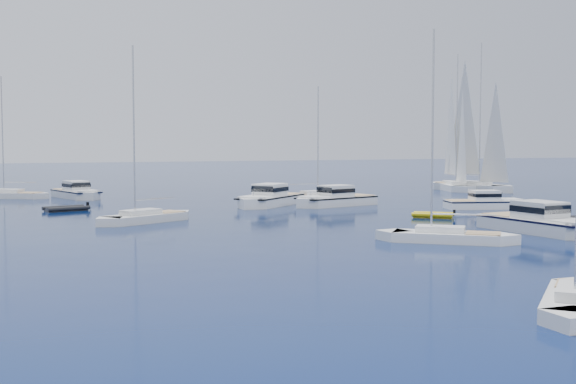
% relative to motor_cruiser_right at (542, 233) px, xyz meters
% --- Properties ---
extents(ground, '(400.00, 400.00, 0.00)m').
position_rel_motor_cruiser_right_xyz_m(ground, '(-12.50, -10.26, 0.00)').
color(ground, '#081B51').
rests_on(ground, ground).
extents(motor_cruiser_right, '(4.62, 11.37, 2.90)m').
position_rel_motor_cruiser_right_xyz_m(motor_cruiser_right, '(0.00, 0.00, 0.00)').
color(motor_cruiser_right, silver).
rests_on(motor_cruiser_right, ground).
extents(motor_cruiser_centre, '(10.73, 5.93, 2.69)m').
position_rel_motor_cruiser_right_xyz_m(motor_cruiser_centre, '(-4.76, 25.54, 0.00)').
color(motor_cruiser_centre, white).
rests_on(motor_cruiser_centre, ground).
extents(motor_cruiser_far_r, '(9.11, 4.64, 2.29)m').
position_rel_motor_cruiser_right_xyz_m(motor_cruiser_far_r, '(7.88, 17.55, 0.00)').
color(motor_cruiser_far_r, white).
rests_on(motor_cruiser_far_r, ground).
extents(motor_cruiser_distant, '(10.30, 9.91, 2.87)m').
position_rel_motor_cruiser_right_xyz_m(motor_cruiser_distant, '(-10.90, 28.07, 0.00)').
color(motor_cruiser_distant, white).
rests_on(motor_cruiser_distant, ground).
extents(motor_cruiser_horizon, '(5.72, 10.15, 2.55)m').
position_rel_motor_cruiser_right_xyz_m(motor_cruiser_horizon, '(-28.31, 45.33, 0.00)').
color(motor_cruiser_horizon, silver).
rests_on(motor_cruiser_horizon, ground).
extents(sailboat_fore, '(7.97, 8.02, 13.20)m').
position_rel_motor_cruiser_right_xyz_m(sailboat_fore, '(-15.09, -20.24, 0.00)').
color(sailboat_fore, silver).
rests_on(sailboat_fore, ground).
extents(sailboat_mid_r, '(9.29, 7.95, 14.35)m').
position_rel_motor_cruiser_right_xyz_m(sailboat_mid_r, '(-9.07, -1.69, 0.00)').
color(sailboat_mid_r, white).
rests_on(sailboat_mid_r, ground).
extents(sailboat_mid_l, '(10.00, 7.13, 14.70)m').
position_rel_motor_cruiser_right_xyz_m(sailboat_mid_l, '(-25.41, 17.26, 0.00)').
color(sailboat_mid_l, silver).
rests_on(sailboat_mid_l, ground).
extents(sailboat_centre, '(9.27, 4.15, 13.21)m').
position_rel_motor_cruiser_right_xyz_m(sailboat_centre, '(-3.78, 33.99, 0.00)').
color(sailboat_centre, white).
rests_on(sailboat_centre, ground).
extents(sailboat_sails_r, '(7.71, 14.05, 20.03)m').
position_rel_motor_cruiser_right_xyz_m(sailboat_sails_r, '(21.70, 40.24, 0.00)').
color(sailboat_sails_r, silver).
rests_on(sailboat_sails_r, ground).
extents(sailboat_far_l, '(9.72, 7.43, 14.51)m').
position_rel_motor_cruiser_right_xyz_m(sailboat_far_l, '(-35.34, 48.14, 0.00)').
color(sailboat_far_l, silver).
rests_on(sailboat_far_l, ground).
extents(sailboat_sails_far, '(6.50, 13.12, 18.67)m').
position_rel_motor_cruiser_right_xyz_m(sailboat_sails_far, '(20.33, 42.32, 0.00)').
color(sailboat_sails_far, white).
rests_on(sailboat_sails_far, ground).
extents(tender_yellow, '(4.06, 3.83, 0.95)m').
position_rel_motor_cruiser_right_xyz_m(tender_yellow, '(-1.65, 11.89, 0.00)').
color(tender_yellow, '#C2AB0B').
rests_on(tender_yellow, ground).
extents(tender_grey_far, '(4.72, 3.41, 0.95)m').
position_rel_motor_cruiser_right_xyz_m(tender_grey_far, '(-30.66, 29.58, 0.00)').
color(tender_grey_far, black).
rests_on(tender_grey_far, ground).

